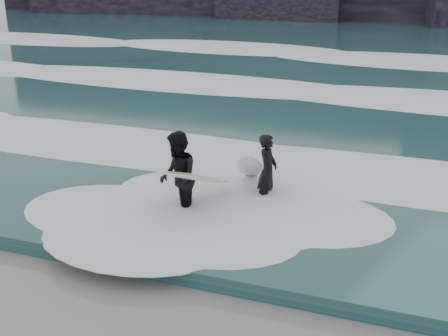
{
  "coord_description": "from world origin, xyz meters",
  "views": [
    {
      "loc": [
        3.48,
        -4.06,
        4.93
      ],
      "look_at": [
        -0.03,
        5.83,
        1.0
      ],
      "focal_mm": 45.0,
      "sensor_mm": 36.0,
      "label": 1
    }
  ],
  "objects": [
    {
      "name": "surfer_left",
      "position": [
        0.61,
        6.47,
        0.8
      ],
      "size": [
        1.06,
        1.81,
        1.59
      ],
      "color": "black",
      "rests_on": "ground"
    },
    {
      "name": "foam_far",
      "position": [
        0.0,
        25.0,
        0.45
      ],
      "size": [
        60.0,
        4.8,
        0.3
      ],
      "primitive_type": "ellipsoid",
      "color": "white",
      "rests_on": "sea"
    },
    {
      "name": "foam_near",
      "position": [
        0.0,
        9.0,
        0.4
      ],
      "size": [
        60.0,
        3.2,
        0.2
      ],
      "primitive_type": "ellipsoid",
      "color": "white",
      "rests_on": "sea"
    },
    {
      "name": "sea",
      "position": [
        0.0,
        29.0,
        0.15
      ],
      "size": [
        90.0,
        52.0,
        0.3
      ],
      "primitive_type": "cube",
      "color": "#1E4648",
      "rests_on": "ground"
    },
    {
      "name": "surfer_right",
      "position": [
        -0.71,
        5.2,
        0.93
      ],
      "size": [
        1.45,
        2.26,
        1.85
      ],
      "color": "black",
      "rests_on": "ground"
    },
    {
      "name": "foam_mid",
      "position": [
        0.0,
        16.0,
        0.42
      ],
      "size": [
        60.0,
        4.0,
        0.24
      ],
      "primitive_type": "ellipsoid",
      "color": "white",
      "rests_on": "sea"
    }
  ]
}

